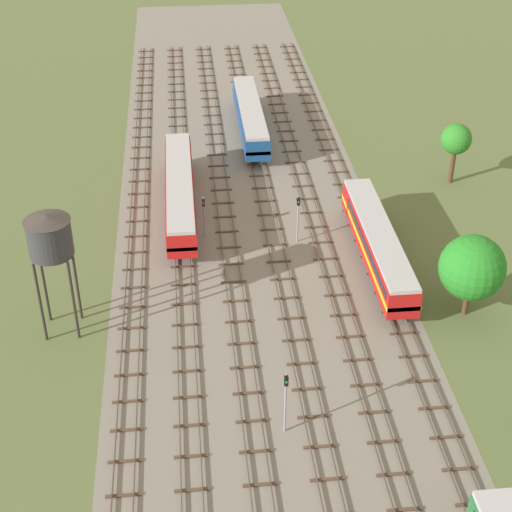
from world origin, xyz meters
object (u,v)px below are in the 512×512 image
(signal_post_mid, at_px, (204,212))
(water_tower, at_px, (49,237))
(signal_post_nearest, at_px, (298,213))
(diesel_railcar_centre_midfar, at_px, (250,116))
(signal_post_near, at_px, (286,396))
(passenger_coach_left_mid, at_px, (180,190))
(diesel_railcar_right_near, at_px, (378,242))

(signal_post_mid, bearing_deg, water_tower, -132.47)
(signal_post_nearest, relative_size, signal_post_mid, 1.15)
(diesel_railcar_centre_midfar, height_order, signal_post_nearest, signal_post_nearest)
(signal_post_nearest, bearing_deg, water_tower, -151.45)
(diesel_railcar_centre_midfar, relative_size, water_tower, 1.82)
(signal_post_nearest, xyz_separation_m, signal_post_mid, (-9.21, 1.92, -0.40))
(signal_post_mid, bearing_deg, signal_post_near, -80.54)
(passenger_coach_left_mid, bearing_deg, diesel_railcar_right_near, -33.54)
(passenger_coach_left_mid, bearing_deg, signal_post_near, -78.17)
(passenger_coach_left_mid, xyz_separation_m, signal_post_near, (6.91, -32.98, 0.89))
(water_tower, xyz_separation_m, signal_post_mid, (12.65, 13.82, -6.36))
(water_tower, height_order, signal_post_near, water_tower)
(passenger_coach_left_mid, bearing_deg, diesel_railcar_centre_midfar, 63.74)
(diesel_railcar_right_near, bearing_deg, signal_post_mid, 156.85)
(diesel_railcar_centre_midfar, relative_size, signal_post_nearest, 3.96)
(diesel_railcar_centre_midfar, bearing_deg, diesel_railcar_right_near, -73.39)
(passenger_coach_left_mid, bearing_deg, signal_post_mid, -66.60)
(diesel_railcar_centre_midfar, bearing_deg, water_tower, -117.35)
(passenger_coach_left_mid, xyz_separation_m, signal_post_mid, (2.30, -5.32, 0.29))
(diesel_railcar_centre_midfar, relative_size, signal_post_mid, 4.56)
(signal_post_near, relative_size, signal_post_mid, 1.23)
(passenger_coach_left_mid, height_order, signal_post_mid, signal_post_mid)
(passenger_coach_left_mid, xyz_separation_m, water_tower, (-10.34, -19.14, 6.65))
(water_tower, bearing_deg, signal_post_mid, 47.53)
(water_tower, relative_size, signal_post_near, 2.03)
(diesel_railcar_right_near, xyz_separation_m, signal_post_near, (-11.52, -20.76, 0.91))
(diesel_railcar_right_near, relative_size, signal_post_nearest, 3.96)
(diesel_railcar_centre_midfar, xyz_separation_m, signal_post_near, (-2.30, -51.65, 0.91))
(diesel_railcar_right_near, distance_m, signal_post_near, 23.76)
(diesel_railcar_right_near, bearing_deg, passenger_coach_left_mid, 146.46)
(signal_post_near, xyz_separation_m, signal_post_mid, (-4.61, 27.66, -0.61))
(passenger_coach_left_mid, relative_size, water_tower, 1.95)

